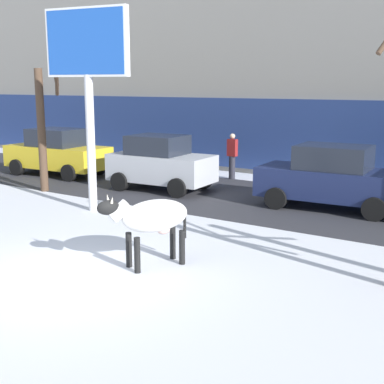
{
  "coord_description": "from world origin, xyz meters",
  "views": [
    {
      "loc": [
        7.11,
        -6.35,
        3.53
      ],
      "look_at": [
        0.47,
        3.55,
        1.1
      ],
      "focal_mm": 49.35,
      "sensor_mm": 36.0,
      "label": 1
    }
  ],
  "objects_px": {
    "car_yellow_sedan": "(58,152)",
    "car_navy_sedan": "(333,178)",
    "pedestrian_by_cars": "(232,156)",
    "billboard": "(87,55)",
    "cow_holstein": "(152,217)",
    "car_silver_hatchback": "(161,163)",
    "bare_tree_right_lot": "(43,124)"
  },
  "relations": [
    {
      "from": "car_navy_sedan",
      "to": "pedestrian_by_cars",
      "type": "bearing_deg",
      "value": 151.07
    },
    {
      "from": "pedestrian_by_cars",
      "to": "cow_holstein",
      "type": "bearing_deg",
      "value": -69.34
    },
    {
      "from": "car_yellow_sedan",
      "to": "car_navy_sedan",
      "type": "bearing_deg",
      "value": 2.03
    },
    {
      "from": "cow_holstein",
      "to": "pedestrian_by_cars",
      "type": "distance_m",
      "value": 10.1
    },
    {
      "from": "cow_holstein",
      "to": "car_yellow_sedan",
      "type": "xyz_separation_m",
      "value": [
        -9.76,
        6.4,
        -0.09
      ]
    },
    {
      "from": "billboard",
      "to": "car_navy_sedan",
      "type": "xyz_separation_m",
      "value": [
        5.58,
        4.03,
        -3.41
      ]
    },
    {
      "from": "billboard",
      "to": "car_navy_sedan",
      "type": "distance_m",
      "value": 7.68
    },
    {
      "from": "cow_holstein",
      "to": "pedestrian_by_cars",
      "type": "bearing_deg",
      "value": 110.66
    },
    {
      "from": "car_yellow_sedan",
      "to": "car_silver_hatchback",
      "type": "distance_m",
      "value": 5.22
    },
    {
      "from": "cow_holstein",
      "to": "billboard",
      "type": "height_order",
      "value": "billboard"
    },
    {
      "from": "car_yellow_sedan",
      "to": "car_navy_sedan",
      "type": "relative_size",
      "value": 1.0
    },
    {
      "from": "billboard",
      "to": "car_yellow_sedan",
      "type": "relative_size",
      "value": 1.29
    },
    {
      "from": "billboard",
      "to": "pedestrian_by_cars",
      "type": "xyz_separation_m",
      "value": [
        0.77,
        6.69,
        -3.43
      ]
    },
    {
      "from": "cow_holstein",
      "to": "car_navy_sedan",
      "type": "xyz_separation_m",
      "value": [
        1.25,
        6.79,
        -0.09
      ]
    },
    {
      "from": "car_navy_sedan",
      "to": "cow_holstein",
      "type": "bearing_deg",
      "value": -100.44
    },
    {
      "from": "car_silver_hatchback",
      "to": "bare_tree_right_lot",
      "type": "bearing_deg",
      "value": -143.56
    },
    {
      "from": "pedestrian_by_cars",
      "to": "bare_tree_right_lot",
      "type": "height_order",
      "value": "bare_tree_right_lot"
    },
    {
      "from": "billboard",
      "to": "car_silver_hatchback",
      "type": "bearing_deg",
      "value": 93.34
    },
    {
      "from": "billboard",
      "to": "pedestrian_by_cars",
      "type": "height_order",
      "value": "billboard"
    },
    {
      "from": "car_silver_hatchback",
      "to": "bare_tree_right_lot",
      "type": "height_order",
      "value": "bare_tree_right_lot"
    },
    {
      "from": "cow_holstein",
      "to": "bare_tree_right_lot",
      "type": "bearing_deg",
      "value": 152.65
    },
    {
      "from": "car_yellow_sedan",
      "to": "pedestrian_by_cars",
      "type": "height_order",
      "value": "car_yellow_sedan"
    },
    {
      "from": "car_yellow_sedan",
      "to": "car_navy_sedan",
      "type": "height_order",
      "value": "same"
    },
    {
      "from": "cow_holstein",
      "to": "car_yellow_sedan",
      "type": "relative_size",
      "value": 0.44
    },
    {
      "from": "pedestrian_by_cars",
      "to": "car_silver_hatchback",
      "type": "bearing_deg",
      "value": -106.85
    },
    {
      "from": "cow_holstein",
      "to": "car_silver_hatchback",
      "type": "height_order",
      "value": "car_silver_hatchback"
    },
    {
      "from": "car_yellow_sedan",
      "to": "pedestrian_by_cars",
      "type": "relative_size",
      "value": 2.5
    },
    {
      "from": "car_navy_sedan",
      "to": "pedestrian_by_cars",
      "type": "xyz_separation_m",
      "value": [
        -4.82,
        2.66,
        -0.03
      ]
    },
    {
      "from": "car_silver_hatchback",
      "to": "car_navy_sedan",
      "type": "distance_m",
      "value": 5.81
    },
    {
      "from": "pedestrian_by_cars",
      "to": "car_navy_sedan",
      "type": "bearing_deg",
      "value": -28.93
    },
    {
      "from": "car_navy_sedan",
      "to": "pedestrian_by_cars",
      "type": "height_order",
      "value": "car_navy_sedan"
    },
    {
      "from": "cow_holstein",
      "to": "bare_tree_right_lot",
      "type": "distance_m",
      "value": 8.7
    }
  ]
}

